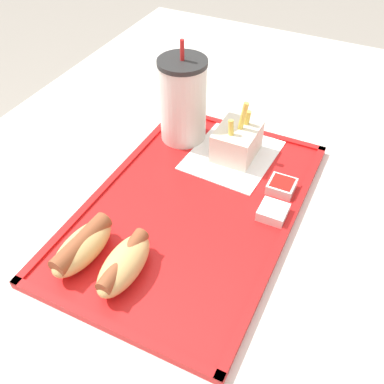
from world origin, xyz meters
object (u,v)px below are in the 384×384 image
at_px(soda_cup, 183,100).
at_px(hot_dog_far, 82,246).
at_px(hot_dog_near, 124,264).
at_px(fries_carton, 237,142).
at_px(sauce_cup_ketchup, 282,186).
at_px(sauce_cup_mayo, 273,212).

height_order(soda_cup, hot_dog_far, soda_cup).
relative_size(soda_cup, hot_dog_near, 1.68).
distance_m(hot_dog_near, fries_carton, 0.31).
distance_m(soda_cup, hot_dog_near, 0.33).
relative_size(hot_dog_far, hot_dog_near, 1.01).
height_order(hot_dog_near, sauce_cup_ketchup, hot_dog_near).
bearing_deg(hot_dog_near, hot_dog_far, 90.00).
bearing_deg(sauce_cup_mayo, hot_dog_near, 143.15).
height_order(soda_cup, hot_dog_near, soda_cup).
bearing_deg(sauce_cup_mayo, soda_cup, 59.80).
relative_size(soda_cup, sauce_cup_mayo, 4.48).
xyz_separation_m(fries_carton, sauce_cup_ketchup, (-0.05, -0.10, -0.02)).
height_order(soda_cup, sauce_cup_mayo, soda_cup).
distance_m(fries_carton, sauce_cup_ketchup, 0.12).
relative_size(hot_dog_near, sauce_cup_ketchup, 2.67).
relative_size(hot_dog_near, sauce_cup_mayo, 2.67).
bearing_deg(fries_carton, sauce_cup_mayo, -137.42).
bearing_deg(fries_carton, hot_dog_near, 173.23).
relative_size(sauce_cup_mayo, sauce_cup_ketchup, 1.00).
bearing_deg(soda_cup, hot_dog_far, -179.04).
distance_m(soda_cup, fries_carton, 0.12).
xyz_separation_m(hot_dog_far, sauce_cup_ketchup, (0.25, -0.20, -0.01)).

